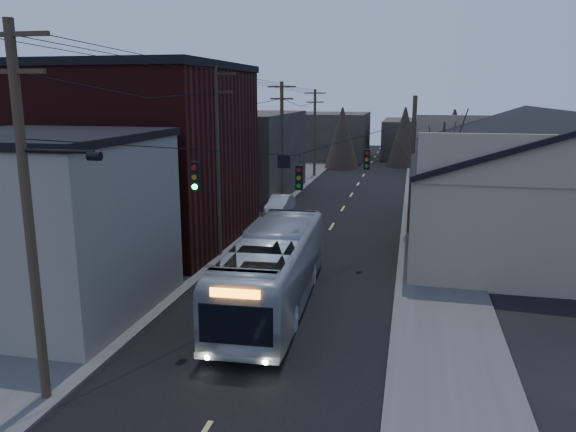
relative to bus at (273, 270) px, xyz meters
name	(u,v)px	position (x,y,z in m)	size (l,w,h in m)	color
road_surface	(339,214)	(0.35, 18.66, -1.61)	(9.00, 110.00, 0.02)	black
sidewalk_left	(254,209)	(-6.15, 18.66, -1.56)	(4.00, 110.00, 0.12)	#474744
sidewalk_right	(431,218)	(6.85, 18.66, -1.56)	(4.00, 110.00, 0.12)	#474744
building_clapboard	(44,227)	(-8.65, -2.34, 1.88)	(8.00, 8.00, 7.00)	slate
building_brick	(147,158)	(-9.65, 8.66, 3.38)	(10.00, 12.00, 10.00)	#330E0B
building_left_far	(239,154)	(-9.15, 24.66, 1.88)	(9.00, 14.00, 7.00)	#2D2824
warehouse	(551,197)	(13.35, 13.66, 1.08)	(16.16, 20.60, 7.73)	gray
building_far_left	(329,136)	(-5.65, 53.66, 1.38)	(10.00, 12.00, 6.00)	#2D2824
building_far_right	(428,138)	(7.35, 58.66, 0.88)	(12.00, 14.00, 5.00)	#2D2824
bare_tree	(440,192)	(6.85, 8.66, 1.98)	(0.40, 0.40, 7.20)	black
utility_lines	(279,154)	(-2.76, 12.80, 3.33)	(11.24, 45.28, 10.50)	#382B1E
bus	(273,270)	(0.00, 0.00, 0.00)	(2.72, 11.64, 3.24)	#A6ACB2
parked_car	(280,204)	(-3.95, 18.01, -0.96)	(1.39, 4.00, 1.32)	#AAADB2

